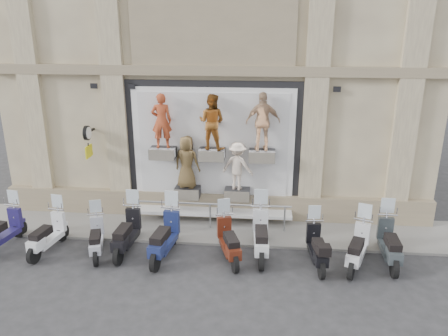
{
  "coord_description": "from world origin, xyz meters",
  "views": [
    {
      "loc": [
        1.59,
        -10.31,
        6.24
      ],
      "look_at": [
        0.44,
        1.9,
        2.12
      ],
      "focal_mm": 35.0,
      "sensor_mm": 36.0,
      "label": 1
    }
  ],
  "objects_px": {
    "scooter_a": "(1,223)",
    "scooter_g": "(261,227)",
    "scooter_c": "(96,231)",
    "scooter_d": "(126,225)",
    "guard_rail": "(210,217)",
    "scooter_f": "(229,234)",
    "clock_sign_bracket": "(88,137)",
    "scooter_b": "(47,227)",
    "scooter_e": "(164,229)",
    "scooter_j": "(391,236)",
    "scooter_i": "(359,240)",
    "scooter_h": "(318,240)"
  },
  "relations": [
    {
      "from": "guard_rail",
      "to": "scooter_d",
      "type": "height_order",
      "value": "scooter_d"
    },
    {
      "from": "clock_sign_bracket",
      "to": "scooter_f",
      "type": "distance_m",
      "value": 5.49
    },
    {
      "from": "clock_sign_bracket",
      "to": "scooter_j",
      "type": "height_order",
      "value": "clock_sign_bracket"
    },
    {
      "from": "scooter_c",
      "to": "scooter_e",
      "type": "xyz_separation_m",
      "value": [
        1.94,
        0.04,
        0.15
      ]
    },
    {
      "from": "scooter_b",
      "to": "scooter_f",
      "type": "relative_size",
      "value": 0.97
    },
    {
      "from": "scooter_h",
      "to": "scooter_i",
      "type": "relative_size",
      "value": 0.94
    },
    {
      "from": "scooter_e",
      "to": "scooter_i",
      "type": "xyz_separation_m",
      "value": [
        5.21,
        -0.0,
        -0.07
      ]
    },
    {
      "from": "scooter_j",
      "to": "guard_rail",
      "type": "bearing_deg",
      "value": 165.99
    },
    {
      "from": "scooter_e",
      "to": "scooter_h",
      "type": "relative_size",
      "value": 1.16
    },
    {
      "from": "scooter_e",
      "to": "scooter_i",
      "type": "height_order",
      "value": "scooter_e"
    },
    {
      "from": "scooter_c",
      "to": "scooter_d",
      "type": "bearing_deg",
      "value": 0.1
    },
    {
      "from": "clock_sign_bracket",
      "to": "scooter_i",
      "type": "relative_size",
      "value": 0.53
    },
    {
      "from": "guard_rail",
      "to": "scooter_c",
      "type": "height_order",
      "value": "scooter_c"
    },
    {
      "from": "scooter_g",
      "to": "scooter_j",
      "type": "distance_m",
      "value": 3.46
    },
    {
      "from": "clock_sign_bracket",
      "to": "scooter_g",
      "type": "bearing_deg",
      "value": -18.63
    },
    {
      "from": "scooter_j",
      "to": "clock_sign_bracket",
      "type": "bearing_deg",
      "value": 170.0
    },
    {
      "from": "scooter_f",
      "to": "scooter_g",
      "type": "xyz_separation_m",
      "value": [
        0.87,
        0.3,
        0.08
      ]
    },
    {
      "from": "scooter_e",
      "to": "scooter_g",
      "type": "xyz_separation_m",
      "value": [
        2.64,
        0.35,
        0.0
      ]
    },
    {
      "from": "scooter_c",
      "to": "scooter_j",
      "type": "relative_size",
      "value": 0.87
    },
    {
      "from": "scooter_d",
      "to": "clock_sign_bracket",
      "type": "bearing_deg",
      "value": 133.08
    },
    {
      "from": "scooter_g",
      "to": "scooter_i",
      "type": "bearing_deg",
      "value": -10.2
    },
    {
      "from": "scooter_f",
      "to": "scooter_i",
      "type": "xyz_separation_m",
      "value": [
        3.44,
        -0.05,
        0.01
      ]
    },
    {
      "from": "scooter_b",
      "to": "scooter_h",
      "type": "bearing_deg",
      "value": 8.19
    },
    {
      "from": "clock_sign_bracket",
      "to": "scooter_e",
      "type": "height_order",
      "value": "clock_sign_bracket"
    },
    {
      "from": "scooter_d",
      "to": "scooter_g",
      "type": "xyz_separation_m",
      "value": [
        3.78,
        0.13,
        0.04
      ]
    },
    {
      "from": "scooter_a",
      "to": "scooter_g",
      "type": "xyz_separation_m",
      "value": [
        7.4,
        0.28,
        0.08
      ]
    },
    {
      "from": "scooter_c",
      "to": "scooter_h",
      "type": "xyz_separation_m",
      "value": [
        6.08,
        0.0,
        0.03
      ]
    },
    {
      "from": "clock_sign_bracket",
      "to": "scooter_h",
      "type": "bearing_deg",
      "value": -17.71
    },
    {
      "from": "scooter_f",
      "to": "scooter_j",
      "type": "bearing_deg",
      "value": -15.31
    },
    {
      "from": "scooter_f",
      "to": "scooter_h",
      "type": "xyz_separation_m",
      "value": [
        2.37,
        -0.09,
        -0.03
      ]
    },
    {
      "from": "clock_sign_bracket",
      "to": "guard_rail",
      "type": "bearing_deg",
      "value": -6.84
    },
    {
      "from": "scooter_f",
      "to": "clock_sign_bracket",
      "type": "bearing_deg",
      "value": 136.95
    },
    {
      "from": "clock_sign_bracket",
      "to": "scooter_d",
      "type": "xyz_separation_m",
      "value": [
        1.71,
        -1.99,
        -1.99
      ]
    },
    {
      "from": "guard_rail",
      "to": "scooter_i",
      "type": "relative_size",
      "value": 2.62
    },
    {
      "from": "scooter_i",
      "to": "scooter_j",
      "type": "relative_size",
      "value": 0.97
    },
    {
      "from": "scooter_h",
      "to": "scooter_j",
      "type": "xyz_separation_m",
      "value": [
        1.95,
        0.3,
        0.07
      ]
    },
    {
      "from": "clock_sign_bracket",
      "to": "scooter_j",
      "type": "distance_m",
      "value": 9.37
    },
    {
      "from": "scooter_e",
      "to": "scooter_j",
      "type": "xyz_separation_m",
      "value": [
        6.1,
        0.26,
        -0.04
      ]
    },
    {
      "from": "scooter_a",
      "to": "scooter_d",
      "type": "height_order",
      "value": "scooter_d"
    },
    {
      "from": "scooter_c",
      "to": "scooter_d",
      "type": "xyz_separation_m",
      "value": [
        0.8,
        0.25,
        0.11
      ]
    },
    {
      "from": "scooter_i",
      "to": "scooter_j",
      "type": "height_order",
      "value": "scooter_j"
    },
    {
      "from": "scooter_b",
      "to": "scooter_f",
      "type": "bearing_deg",
      "value": 9.04
    },
    {
      "from": "scooter_b",
      "to": "scooter_i",
      "type": "height_order",
      "value": "scooter_i"
    },
    {
      "from": "scooter_g",
      "to": "scooter_c",
      "type": "bearing_deg",
      "value": -177.66
    },
    {
      "from": "guard_rail",
      "to": "scooter_i",
      "type": "distance_m",
      "value": 4.52
    },
    {
      "from": "scooter_b",
      "to": "scooter_c",
      "type": "distance_m",
      "value": 1.43
    },
    {
      "from": "scooter_g",
      "to": "scooter_e",
      "type": "bearing_deg",
      "value": -175.02
    },
    {
      "from": "scooter_i",
      "to": "clock_sign_bracket",
      "type": "bearing_deg",
      "value": -174.12
    },
    {
      "from": "guard_rail",
      "to": "scooter_b",
      "type": "height_order",
      "value": "scooter_b"
    },
    {
      "from": "scooter_d",
      "to": "scooter_a",
      "type": "bearing_deg",
      "value": -175.34
    }
  ]
}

